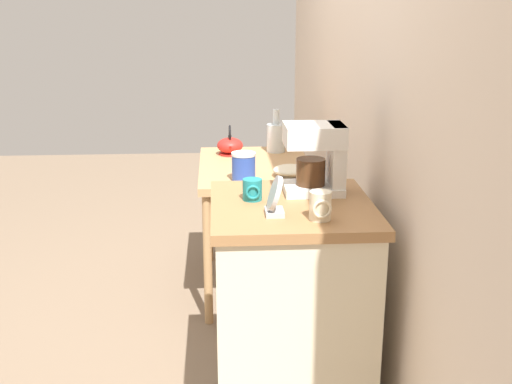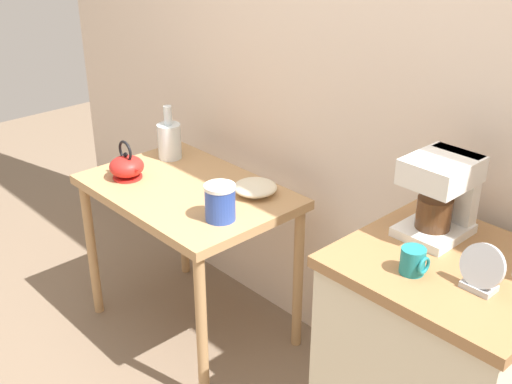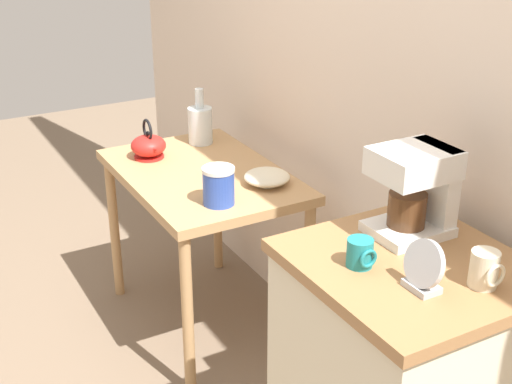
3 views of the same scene
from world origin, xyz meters
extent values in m
cube|color=beige|center=(0.10, 0.42, 1.40)|extent=(4.40, 0.10, 2.80)
cube|color=tan|center=(-0.56, -0.03, 0.71)|extent=(0.91, 0.61, 0.04)
cylinder|color=tan|center=(-0.97, -0.30, 0.35)|extent=(0.04, 0.04, 0.69)
cylinder|color=tan|center=(-0.14, -0.30, 0.35)|extent=(0.04, 0.04, 0.69)
cylinder|color=tan|center=(-0.97, 0.23, 0.35)|extent=(0.04, 0.04, 0.69)
cylinder|color=tan|center=(-0.14, 0.23, 0.35)|extent=(0.04, 0.04, 0.69)
cube|color=#9E7044|center=(0.67, 0.02, 0.88)|extent=(0.63, 0.58, 0.04)
cylinder|color=beige|center=(-0.31, 0.13, 0.73)|extent=(0.08, 0.08, 0.01)
ellipsoid|color=beige|center=(-0.31, 0.13, 0.76)|extent=(0.18, 0.18, 0.05)
cylinder|color=red|center=(-0.81, -0.17, 0.74)|extent=(0.13, 0.13, 0.01)
ellipsoid|color=red|center=(-0.81, -0.17, 0.79)|extent=(0.15, 0.15, 0.09)
cone|color=red|center=(-0.74, -0.17, 0.79)|extent=(0.08, 0.03, 0.05)
sphere|color=black|center=(-0.81, -0.17, 0.84)|extent=(0.02, 0.02, 0.02)
torus|color=black|center=(-0.81, -0.17, 0.86)|extent=(0.10, 0.01, 0.10)
cylinder|color=silver|center=(-0.87, 0.11, 0.81)|extent=(0.11, 0.11, 0.17)
cylinder|color=silver|center=(-0.87, 0.11, 0.94)|extent=(0.04, 0.04, 0.09)
cylinder|color=#2D4CAD|center=(-0.24, -0.11, 0.80)|extent=(0.12, 0.12, 0.13)
cylinder|color=white|center=(-0.24, -0.11, 0.87)|extent=(0.12, 0.12, 0.01)
cube|color=white|center=(0.54, 0.11, 0.91)|extent=(0.18, 0.22, 0.03)
cube|color=white|center=(0.54, 0.20, 1.03)|extent=(0.16, 0.05, 0.26)
cube|color=white|center=(0.54, 0.11, 1.12)|extent=(0.18, 0.22, 0.08)
cylinder|color=#4C2D19|center=(0.54, 0.10, 0.98)|extent=(0.11, 0.11, 0.10)
cylinder|color=beige|center=(0.85, 0.09, 0.95)|extent=(0.07, 0.07, 0.10)
torus|color=beige|center=(0.89, 0.09, 0.95)|extent=(0.01, 0.06, 0.06)
cylinder|color=teal|center=(0.62, -0.12, 0.94)|extent=(0.07, 0.07, 0.08)
torus|color=teal|center=(0.66, -0.12, 0.94)|extent=(0.01, 0.05, 0.05)
cube|color=#B2B5BA|center=(0.79, -0.06, 0.91)|extent=(0.09, 0.06, 0.02)
cylinder|color=#B2B5BA|center=(0.79, -0.06, 0.97)|extent=(0.12, 0.05, 0.12)
cylinder|color=black|center=(0.79, -0.06, 0.97)|extent=(0.11, 0.04, 0.10)
camera|label=1|loc=(2.84, -0.25, 1.59)|focal=44.95mm
camera|label=2|loc=(1.45, -1.49, 1.89)|focal=44.87mm
camera|label=3|loc=(1.94, -1.17, 1.85)|focal=50.21mm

